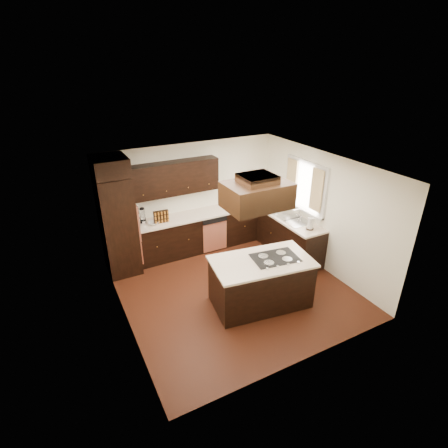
{
  "coord_description": "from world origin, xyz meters",
  "views": [
    {
      "loc": [
        -2.83,
        -5.01,
        4.18
      ],
      "look_at": [
        0.1,
        0.6,
        1.15
      ],
      "focal_mm": 28.0,
      "sensor_mm": 36.0,
      "label": 1
    }
  ],
  "objects": [
    {
      "name": "hood_duct",
      "position": [
        0.1,
        -0.55,
        2.44
      ],
      "size": [
        0.55,
        0.5,
        0.13
      ],
      "primitive_type": "cube",
      "color": "black",
      "rests_on": "ceiling"
    },
    {
      "name": "wall_left",
      "position": [
        -2.11,
        0.0,
        1.25
      ],
      "size": [
        0.02,
        4.2,
        2.5
      ],
      "primitive_type": "cube",
      "color": "white",
      "rests_on": "ground"
    },
    {
      "name": "cooktop",
      "position": [
        0.48,
        -0.65,
        0.93
      ],
      "size": [
        0.88,
        0.65,
        0.01
      ],
      "primitive_type": "cube",
      "rotation": [
        0.0,
        0.0,
        -0.14
      ],
      "color": "black",
      "rests_on": "island_top"
    },
    {
      "name": "countertop_back",
      "position": [
        0.03,
        1.79,
        0.9
      ],
      "size": [
        2.93,
        0.63,
        0.04
      ],
      "primitive_type": "cube",
      "color": "beige",
      "rests_on": "base_cabinets_back"
    },
    {
      "name": "wall_oven_face",
      "position": [
        -1.43,
        1.71,
        1.12
      ],
      "size": [
        0.05,
        0.62,
        0.78
      ],
      "primitive_type": "cube",
      "color": "#B66248",
      "rests_on": "oven_column"
    },
    {
      "name": "floor",
      "position": [
        0.0,
        0.0,
        -0.01
      ],
      "size": [
        4.2,
        4.2,
        0.02
      ],
      "primitive_type": "cube",
      "color": "#502312",
      "rests_on": "ground"
    },
    {
      "name": "wall_front",
      "position": [
        0.0,
        -2.11,
        1.25
      ],
      "size": [
        4.2,
        0.02,
        2.5
      ],
      "primitive_type": "cube",
      "color": "white",
      "rests_on": "ground"
    },
    {
      "name": "spice_rack",
      "position": [
        -0.85,
        1.73,
        1.06
      ],
      "size": [
        0.33,
        0.1,
        0.27
      ],
      "primitive_type": "cube",
      "rotation": [
        0.0,
        0.0,
        -0.05
      ],
      "color": "black",
      "rests_on": "countertop_back"
    },
    {
      "name": "blender_base",
      "position": [
        -1.23,
        1.81,
        0.97
      ],
      "size": [
        0.15,
        0.15,
        0.1
      ],
      "primitive_type": "cylinder",
      "color": "silver",
      "rests_on": "countertop_back"
    },
    {
      "name": "paper_towel",
      "position": [
        1.8,
        -0.03,
        1.05
      ],
      "size": [
        0.15,
        0.15,
        0.26
      ],
      "primitive_type": "cylinder",
      "rotation": [
        0.0,
        0.0,
        0.29
      ],
      "color": "silver",
      "rests_on": "countertop_right"
    },
    {
      "name": "upper_cabinets",
      "position": [
        -0.43,
        1.93,
        1.81
      ],
      "size": [
        2.0,
        0.34,
        0.72
      ],
      "primitive_type": "cube",
      "color": "black",
      "rests_on": "wall_back"
    },
    {
      "name": "curtain_right",
      "position": [
        2.01,
        0.97,
        1.7
      ],
      "size": [
        0.02,
        0.34,
        0.9
      ],
      "primitive_type": "cube",
      "color": "#FEF5C5",
      "rests_on": "wall_right"
    },
    {
      "name": "wall_right",
      "position": [
        2.11,
        0.0,
        1.25
      ],
      "size": [
        0.02,
        4.2,
        2.5
      ],
      "primitive_type": "cube",
      "color": "white",
      "rests_on": "ground"
    },
    {
      "name": "blender_pitcher",
      "position": [
        -1.23,
        1.81,
        1.15
      ],
      "size": [
        0.13,
        0.13,
        0.26
      ],
      "primitive_type": "cone",
      "color": "silver",
      "rests_on": "blender_base"
    },
    {
      "name": "dishwasher_front",
      "position": [
        0.33,
        1.5,
        0.4
      ],
      "size": [
        0.6,
        0.05,
        0.72
      ],
      "primitive_type": "cube",
      "color": "#B66248",
      "rests_on": "floor"
    },
    {
      "name": "base_cabinets_back",
      "position": [
        0.03,
        1.8,
        0.44
      ],
      "size": [
        2.93,
        0.6,
        0.88
      ],
      "primitive_type": "cube",
      "color": "black",
      "rests_on": "floor"
    },
    {
      "name": "base_cabinets_right",
      "position": [
        1.8,
        0.9,
        0.44
      ],
      "size": [
        0.6,
        2.4,
        0.88
      ],
      "primitive_type": "cube",
      "color": "black",
      "rests_on": "floor"
    },
    {
      "name": "island_top",
      "position": [
        0.22,
        -0.62,
        0.9
      ],
      "size": [
        1.91,
        1.24,
        0.04
      ],
      "primitive_type": "cube",
      "rotation": [
        0.0,
        0.0,
        -0.14
      ],
      "color": "beige",
      "rests_on": "island"
    },
    {
      "name": "window_frame",
      "position": [
        2.07,
        0.55,
        1.65
      ],
      "size": [
        0.06,
        1.32,
        1.12
      ],
      "primitive_type": "cube",
      "color": "silver",
      "rests_on": "wall_right"
    },
    {
      "name": "soap_bottle",
      "position": [
        1.74,
        1.13,
        1.03
      ],
      "size": [
        0.13,
        0.13,
        0.22
      ],
      "primitive_type": "imported",
      "rotation": [
        0.0,
        0.0,
        -0.36
      ],
      "color": "silver",
      "rests_on": "countertop_right"
    },
    {
      "name": "ceiling",
      "position": [
        0.0,
        0.0,
        2.51
      ],
      "size": [
        4.2,
        4.2,
        0.02
      ],
      "primitive_type": "cube",
      "color": "white",
      "rests_on": "ground"
    },
    {
      "name": "mixing_bowl",
      "position": [
        -1.04,
        1.72,
        0.95
      ],
      "size": [
        0.27,
        0.27,
        0.05
      ],
      "primitive_type": "imported",
      "rotation": [
        0.0,
        0.0,
        -0.28
      ],
      "color": "silver",
      "rests_on": "countertop_back"
    },
    {
      "name": "curtain_left",
      "position": [
        2.01,
        0.13,
        1.7
      ],
      "size": [
        0.02,
        0.34,
        0.9
      ],
      "primitive_type": "cube",
      "color": "#FEF5C5",
      "rests_on": "wall_right"
    },
    {
      "name": "countertop_right",
      "position": [
        1.79,
        0.9,
        0.9
      ],
      "size": [
        0.63,
        2.4,
        0.04
      ],
      "primitive_type": "cube",
      "color": "beige",
      "rests_on": "base_cabinets_right"
    },
    {
      "name": "window_pane",
      "position": [
        2.1,
        0.55,
        1.65
      ],
      "size": [
        0.0,
        1.2,
        1.0
      ],
      "primitive_type": "cube",
      "color": "white",
      "rests_on": "wall_right"
    },
    {
      "name": "wall_back",
      "position": [
        0.0,
        2.11,
        1.25
      ],
      "size": [
        4.2,
        0.02,
        2.5
      ],
      "primitive_type": "cube",
      "color": "white",
      "rests_on": "ground"
    },
    {
      "name": "island",
      "position": [
        0.22,
        -0.62,
        0.44
      ],
      "size": [
        1.84,
        1.17,
        0.88
      ],
      "primitive_type": "cube",
      "rotation": [
        0.0,
        0.0,
        -0.14
      ],
      "color": "black",
      "rests_on": "floor"
    },
    {
      "name": "sink_rim",
      "position": [
        1.8,
        0.55,
        0.92
      ],
      "size": [
        0.52,
        0.84,
        0.01
      ],
      "primitive_type": "cube",
      "color": "silver",
      "rests_on": "countertop_right"
    },
    {
      "name": "range_hood",
      "position": [
        0.1,
        -0.55,
        2.16
      ],
      "size": [
        1.05,
        0.72,
        0.42
      ],
      "primitive_type": "cube",
      "color": "black",
      "rests_on": "ceiling"
    },
    {
      "name": "oven_column",
      "position": [
        -1.78,
        1.71,
        1.06
      ],
      "size": [
        0.65,
        0.75,
        2.12
      ],
      "primitive_type": "cube",
      "color": "black",
      "rests_on": "floor"
    }
  ]
}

